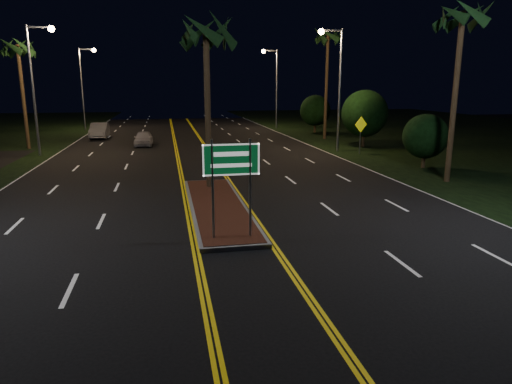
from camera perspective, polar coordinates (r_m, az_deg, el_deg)
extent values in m
plane|color=black|center=(12.40, -1.10, -10.41)|extent=(120.00, 120.00, 0.00)
cube|color=gray|center=(18.94, -4.82, -1.81)|extent=(2.25, 10.25, 0.15)
cube|color=#592819|center=(18.92, -4.82, -1.57)|extent=(2.00, 10.00, 0.02)
cylinder|color=gray|center=(14.42, -5.43, 0.25)|extent=(0.08, 0.08, 3.20)
cylinder|color=gray|center=(14.59, -0.74, 0.46)|extent=(0.08, 0.08, 3.20)
cube|color=#07471E|center=(14.31, -3.12, 4.07)|extent=(1.80, 0.04, 1.00)
cube|color=white|center=(14.29, -3.10, 4.05)|extent=(1.80, 0.01, 1.00)
cylinder|color=gray|center=(36.34, -26.08, 11.16)|extent=(0.18, 0.18, 9.00)
cube|color=gray|center=(36.35, -25.53, 18.11)|extent=(1.60, 0.12, 0.12)
sphere|color=#FBBA71|center=(36.17, -24.22, 18.10)|extent=(0.44, 0.44, 0.44)
cylinder|color=gray|center=(55.93, -20.93, 11.88)|extent=(0.18, 0.18, 9.00)
cube|color=gray|center=(55.94, -20.46, 16.39)|extent=(1.60, 0.12, 0.12)
sphere|color=#FBBA71|center=(55.82, -19.61, 16.36)|extent=(0.44, 0.44, 0.44)
cylinder|color=gray|center=(35.64, 10.42, 12.24)|extent=(0.18, 0.18, 9.00)
cube|color=gray|center=(35.57, 9.45, 19.30)|extent=(1.60, 0.12, 0.12)
sphere|color=#FBBA71|center=(35.29, 8.16, 19.23)|extent=(0.44, 0.44, 0.44)
cylinder|color=gray|center=(54.75, 2.60, 12.70)|extent=(0.18, 0.18, 9.00)
cube|color=gray|center=(54.71, 1.80, 17.26)|extent=(1.60, 0.12, 0.12)
sphere|color=#FBBA71|center=(54.53, 0.94, 17.18)|extent=(0.44, 0.44, 0.44)
cylinder|color=#382819|center=(21.82, -6.06, 9.93)|extent=(0.28, 0.28, 7.50)
cylinder|color=#382819|center=(40.67, -27.09, 10.43)|extent=(0.28, 0.28, 8.00)
cylinder|color=#382819|center=(25.67, 23.57, 10.53)|extent=(0.28, 0.28, 8.50)
cylinder|color=#382819|center=(43.76, 8.78, 12.77)|extent=(0.28, 0.28, 9.50)
cylinder|color=#382819|center=(29.91, 20.19, 3.70)|extent=(0.24, 0.24, 0.90)
sphere|color=black|center=(29.72, 20.42, 6.55)|extent=(2.70, 2.70, 2.70)
cylinder|color=#382819|center=(38.89, 13.24, 6.45)|extent=(0.24, 0.24, 1.26)
sphere|color=black|center=(38.71, 13.41, 9.53)|extent=(3.78, 3.78, 3.78)
cylinder|color=#382819|center=(49.95, 7.35, 8.01)|extent=(0.24, 0.24, 1.08)
sphere|color=black|center=(49.83, 7.42, 10.07)|extent=(3.24, 3.24, 3.24)
imported|color=#BBBAC1|center=(39.76, -13.89, 6.68)|extent=(2.00, 4.37, 1.43)
imported|color=#A9ABB2|center=(46.72, -18.99, 7.42)|extent=(2.24, 5.08, 1.68)
cylinder|color=gray|center=(34.63, 12.89, 6.62)|extent=(0.07, 0.07, 2.39)
cube|color=yellow|center=(34.52, 12.98, 8.23)|extent=(1.09, 0.43, 1.15)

